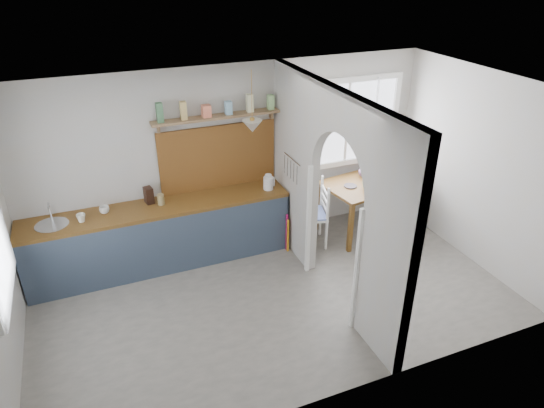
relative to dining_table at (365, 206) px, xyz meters
name	(u,v)px	position (x,y,z in m)	size (l,w,h in m)	color
floor	(275,298)	(-1.93, -1.05, -0.41)	(5.80, 3.20, 0.01)	gray
ceiling	(276,94)	(-1.93, -1.05, 2.19)	(5.80, 3.20, 0.01)	#B9B1A0
walls	(276,207)	(-1.93, -1.05, 0.89)	(5.81, 3.21, 2.60)	#B9B1A0
partition	(329,183)	(-1.23, -1.00, 1.05)	(0.12, 3.20, 2.60)	#B9B1A0
nook_window	(347,123)	(-0.13, 0.51, 1.19)	(1.76, 0.10, 1.30)	white
counter	(162,234)	(-3.06, 0.27, 0.05)	(3.50, 0.60, 0.90)	brown
sink	(52,226)	(-4.36, 0.25, 0.48)	(0.40, 0.40, 0.02)	silver
backsplash	(218,157)	(-2.13, 0.52, 0.94)	(1.65, 0.03, 0.90)	brown
shelf	(218,113)	(-2.13, 0.44, 1.59)	(1.75, 0.20, 0.21)	#8F694A
pendant_lamp	(252,126)	(-1.78, 0.10, 1.47)	(0.26, 0.26, 0.16)	beige
utensil_rail	(292,159)	(-1.32, -0.15, 1.04)	(0.02, 0.02, 0.50)	silver
dining_table	(365,206)	(0.00, 0.00, 0.00)	(1.30, 0.87, 0.81)	brown
chair_left	(310,214)	(-0.96, -0.03, 0.09)	(0.45, 0.45, 0.99)	white
chair_right	(419,195)	(0.97, -0.04, 0.03)	(0.40, 0.40, 0.87)	white
kettle	(268,182)	(-1.53, 0.18, 0.61)	(0.18, 0.15, 0.22)	white
mug_a	(81,218)	(-4.01, 0.19, 0.55)	(0.11, 0.11, 0.10)	white
mug_b	(104,210)	(-3.72, 0.31, 0.54)	(0.12, 0.12, 0.10)	white
knife_block	(149,195)	(-3.15, 0.39, 0.60)	(0.10, 0.14, 0.22)	black
jar	(161,199)	(-3.01, 0.28, 0.57)	(0.09, 0.09, 0.14)	olive
towel_magenta	(287,233)	(-1.35, -0.08, -0.13)	(0.02, 0.03, 0.61)	#A8124F
towel_orange	(288,236)	(-1.35, -0.12, -0.16)	(0.02, 0.03, 0.53)	orange
bowl	(389,178)	(0.34, -0.06, 0.44)	(0.31, 0.31, 0.08)	silver
table_cup	(366,185)	(-0.13, -0.15, 0.45)	(0.10, 0.10, 0.09)	gray
plate	(350,186)	(-0.31, -0.03, 0.41)	(0.19, 0.19, 0.02)	#292021
vase	(364,171)	(0.07, 0.22, 0.50)	(0.18, 0.18, 0.18)	slate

